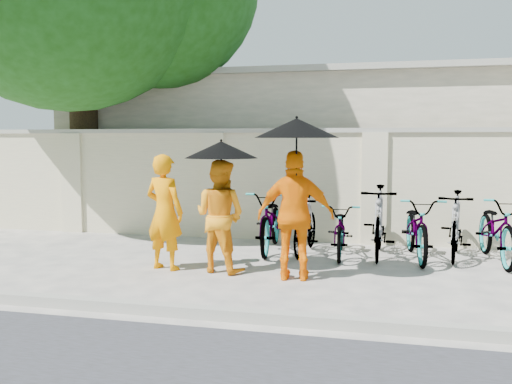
# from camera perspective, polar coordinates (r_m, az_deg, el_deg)

# --- Properties ---
(ground) EXTENTS (80.00, 80.00, 0.00)m
(ground) POSITION_cam_1_polar(r_m,az_deg,el_deg) (7.84, -4.18, -8.56)
(ground) COLOR beige
(kerb) EXTENTS (40.00, 0.16, 0.12)m
(kerb) POSITION_cam_1_polar(r_m,az_deg,el_deg) (6.29, -9.06, -11.54)
(kerb) COLOR gray
(kerb) RESTS_ON ground
(compound_wall) EXTENTS (20.00, 0.30, 2.00)m
(compound_wall) POSITION_cam_1_polar(r_m,az_deg,el_deg) (10.57, 6.34, 0.49)
(compound_wall) COLOR beige
(compound_wall) RESTS_ON ground
(building_behind) EXTENTS (14.00, 6.00, 3.20)m
(building_behind) POSITION_cam_1_polar(r_m,az_deg,el_deg) (14.25, 12.36, 4.03)
(building_behind) COLOR beige
(building_behind) RESTS_ON ground
(monk_left) EXTENTS (0.69, 0.53, 1.67)m
(monk_left) POSITION_cam_1_polar(r_m,az_deg,el_deg) (8.30, -9.14, -1.99)
(monk_left) COLOR #F98C00
(monk_left) RESTS_ON ground
(monk_center) EXTENTS (0.91, 0.79, 1.59)m
(monk_center) POSITION_cam_1_polar(r_m,az_deg,el_deg) (8.07, -3.63, -2.40)
(monk_center) COLOR orange
(monk_center) RESTS_ON ground
(parasol_center) EXTENTS (1.02, 1.02, 0.95)m
(parasol_center) POSITION_cam_1_polar(r_m,az_deg,el_deg) (7.91, -3.50, 4.24)
(parasol_center) COLOR black
(parasol_center) RESTS_ON ground
(monk_right) EXTENTS (1.06, 0.53, 1.73)m
(monk_right) POSITION_cam_1_polar(r_m,az_deg,el_deg) (7.59, 3.98, -2.37)
(monk_right) COLOR orange
(monk_right) RESTS_ON ground
(parasol_right) EXTENTS (1.11, 1.11, 1.17)m
(parasol_right) POSITION_cam_1_polar(r_m,az_deg,el_deg) (7.44, 4.08, 6.39)
(parasol_right) COLOR black
(parasol_right) RESTS_ON ground
(bike_0) EXTENTS (0.85, 2.02, 1.03)m
(bike_0) POSITION_cam_1_polar(r_m,az_deg,el_deg) (9.57, 1.55, -2.89)
(bike_0) COLOR #A1A1A3
(bike_0) RESTS_ON ground
(bike_1) EXTENTS (0.55, 1.66, 0.98)m
(bike_1) POSITION_cam_1_polar(r_m,az_deg,el_deg) (9.38, 4.97, -3.22)
(bike_1) COLOR #A1A1A3
(bike_1) RESTS_ON ground
(bike_2) EXTENTS (0.69, 1.70, 0.87)m
(bike_2) POSITION_cam_1_polar(r_m,az_deg,el_deg) (9.27, 8.52, -3.71)
(bike_2) COLOR #A1A1A3
(bike_2) RESTS_ON ground
(bike_3) EXTENTS (0.55, 1.90, 1.14)m
(bike_3) POSITION_cam_1_polar(r_m,az_deg,el_deg) (9.31, 12.20, -2.89)
(bike_3) COLOR #A1A1A3
(bike_3) RESTS_ON ground
(bike_4) EXTENTS (0.87, 1.96, 1.00)m
(bike_4) POSITION_cam_1_polar(r_m,az_deg,el_deg) (9.25, 15.84, -3.48)
(bike_4) COLOR #A1A1A3
(bike_4) RESTS_ON ground
(bike_5) EXTENTS (0.74, 1.83, 1.07)m
(bike_5) POSITION_cam_1_polar(r_m,az_deg,el_deg) (9.49, 19.35, -3.14)
(bike_5) COLOR #A1A1A3
(bike_5) RESTS_ON ground
(bike_6) EXTENTS (0.87, 2.02, 1.03)m
(bike_6) POSITION_cam_1_polar(r_m,az_deg,el_deg) (9.43, 23.00, -3.43)
(bike_6) COLOR #A1A1A3
(bike_6) RESTS_ON ground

